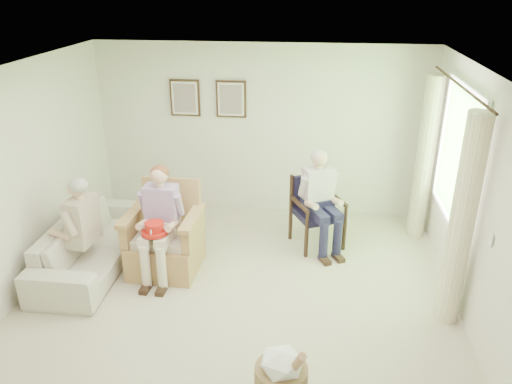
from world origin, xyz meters
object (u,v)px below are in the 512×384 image
wicker_armchair (166,243)px  sofa (93,243)px  person_wicker (160,215)px  person_dark (319,194)px  red_hat (155,229)px  wood_armchair (318,208)px  person_sofa (79,224)px  hatbox (281,376)px

wicker_armchair → sofa: bearing=-175.2°
person_wicker → person_dark: 2.10m
wicker_armchair → sofa: wicker_armchair is taller
wicker_armchair → red_hat: size_ratio=3.52×
wood_armchair → person_sofa: bearing=177.4°
sofa → wicker_armchair: bearing=-87.3°
hatbox → sofa: bearing=142.2°
person_wicker → hatbox: 2.54m
sofa → red_hat: red_hat is taller
wicker_armchair → sofa: 0.95m
wicker_armchair → hatbox: 2.59m
wood_armchair → person_wicker: size_ratio=0.69×
wood_armchair → red_hat: wood_armchair is taller
person_wicker → person_sofa: size_ratio=1.08×
wicker_armchair → person_sofa: size_ratio=0.86×
wood_armchair → red_hat: (-1.91, -1.27, 0.21)m
wicker_armchair → person_dark: (1.90, 0.76, 0.44)m
sofa → red_hat: size_ratio=6.89×
wicker_armchair → person_dark: person_dark is taller
person_dark → wood_armchair: bearing=63.5°
red_hat → hatbox: red_hat is taller
person_wicker → person_dark: person_wicker is taller
wood_armchair → person_sofa: person_sofa is taller
sofa → person_dark: person_dark is taller
red_hat → hatbox: size_ratio=0.46×
wood_armchair → person_dark: person_dark is taller
red_hat → hatbox: (1.62, -1.68, -0.47)m
person_wicker → person_sofa: (-0.95, -0.19, -0.08)m
sofa → red_hat: 1.07m
wicker_armchair → wood_armchair: (1.90, 0.92, 0.17)m
wood_armchair → hatbox: size_ratio=1.39×
wicker_armchair → person_dark: size_ratio=0.81×
person_dark → hatbox: size_ratio=1.98×
person_sofa → wood_armchair: bearing=122.9°
wicker_armchair → wood_armchair: 2.12m
wood_armchair → sofa: wood_armchair is taller
wicker_armchair → person_dark: 2.09m
person_dark → hatbox: person_dark is taller
wood_armchair → red_hat: 2.30m
person_wicker → person_sofa: bearing=-166.4°
sofa → hatbox: (2.56, -1.98, -0.05)m
wood_armchair → person_dark: (-0.00, -0.16, 0.27)m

